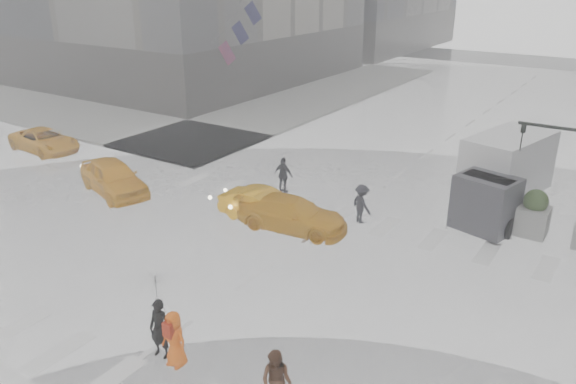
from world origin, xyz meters
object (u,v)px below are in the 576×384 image
Objects in this scene: taxi_front at (114,177)px; taxi_mid at (265,207)px; pedestrian_brown at (277,382)px; box_truck at (502,174)px; pedestrian_orange at (174,339)px.

taxi_front is 7.57m from taxi_mid.
pedestrian_brown is 14.58m from box_truck.
box_truck reaches higher than pedestrian_brown.
taxi_front is 0.76× the size of box_truck.
taxi_mid is (-6.36, 8.39, -0.17)m from pedestrian_brown.
pedestrian_brown is 0.36× the size of taxi_front.
pedestrian_orange is at bearing 173.35° from pedestrian_brown.
taxi_front is at bearing -140.11° from box_truck.
pedestrian_orange is 15.25m from box_truck.
pedestrian_brown is at bearing -142.75° from taxi_mid.
pedestrian_orange is 9.09m from taxi_mid.
taxi_mid is (7.46, 1.30, -0.13)m from taxi_front.
pedestrian_orange is at bearing -92.85° from box_truck.
taxi_mid is at bearing -127.53° from box_truck.
pedestrian_brown is 0.42× the size of taxi_mid.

